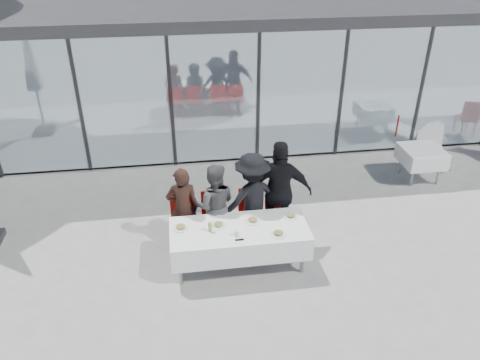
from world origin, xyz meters
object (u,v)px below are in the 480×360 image
(dining_table, at_px, (239,238))
(plate_c, at_px, (253,220))
(diner_a, at_px, (183,208))
(diner_b, at_px, (214,205))
(diner_c, at_px, (252,199))
(diner_chair_c, at_px, (251,212))
(diner_chair_b, at_px, (214,215))
(lounger, at_px, (431,148))
(folded_eyeglasses, at_px, (239,240))
(plate_b, at_px, (219,225))
(spare_chair_b, at_px, (395,128))
(plate_extra, at_px, (279,233))
(diner_chair_d, at_px, (278,210))
(spare_table_right, at_px, (421,156))
(juice_bottle, at_px, (210,227))
(plate_d, at_px, (291,216))
(diner_chair_a, at_px, (184,217))
(diner_d, at_px, (280,192))
(plate_a, at_px, (181,227))

(dining_table, bearing_deg, plate_c, 31.24)
(diner_a, bearing_deg, diner_b, 179.42)
(diner_c, bearing_deg, diner_chair_c, -105.87)
(diner_chair_b, height_order, lounger, diner_chair_b)
(diner_c, bearing_deg, folded_eyeglasses, 54.00)
(plate_b, bearing_deg, spare_chair_b, 38.51)
(plate_extra, distance_m, lounger, 5.79)
(diner_chair_d, bearing_deg, dining_table, -137.48)
(diner_chair_b, relative_size, spare_table_right, 1.13)
(diner_chair_c, bearing_deg, lounger, 27.52)
(plate_c, xyz_separation_m, juice_bottle, (-0.72, -0.17, 0.06))
(plate_b, distance_m, lounger, 6.35)
(spare_chair_b, relative_size, lounger, 0.67)
(diner_chair_b, height_order, diner_chair_c, same)
(diner_b, height_order, plate_d, diner_b)
(diner_chair_b, bearing_deg, juice_bottle, -99.91)
(diner_c, bearing_deg, lounger, -167.77)
(diner_b, bearing_deg, spare_chair_b, -138.22)
(diner_a, relative_size, plate_c, 5.94)
(diner_chair_d, bearing_deg, plate_b, -150.47)
(diner_c, xyz_separation_m, folded_eyeglasses, (-0.37, -1.01, -0.10))
(diner_chair_c, height_order, juice_bottle, diner_chair_c)
(dining_table, xyz_separation_m, folded_eyeglasses, (-0.04, -0.32, 0.22))
(diner_chair_a, relative_size, diner_chair_c, 1.00)
(lounger, bearing_deg, diner_chair_c, -152.48)
(diner_chair_c, bearing_deg, diner_b, -174.58)
(spare_chair_b, bearing_deg, plate_b, -141.49)
(diner_chair_d, distance_m, plate_d, 0.61)
(spare_chair_b, bearing_deg, diner_chair_c, -142.59)
(plate_extra, bearing_deg, plate_c, 129.48)
(diner_b, relative_size, diner_d, 0.82)
(diner_b, height_order, spare_table_right, diner_b)
(plate_b, bearing_deg, plate_d, 4.23)
(diner_chair_b, relative_size, juice_bottle, 5.82)
(diner_chair_a, relative_size, lounger, 0.67)
(diner_b, height_order, lounger, diner_b)
(plate_d, distance_m, lounger, 5.27)
(dining_table, bearing_deg, plate_d, 11.95)
(plate_b, bearing_deg, diner_a, 133.55)
(diner_chair_c, distance_m, plate_d, 0.84)
(diner_d, bearing_deg, plate_a, 28.04)
(plate_a, relative_size, spare_table_right, 0.30)
(diner_chair_b, distance_m, plate_a, 0.90)
(diner_c, bearing_deg, diner_chair_b, -21.29)
(diner_chair_d, bearing_deg, lounger, 30.11)
(diner_chair_b, height_order, plate_a, diner_chair_b)
(plate_extra, height_order, spare_chair_b, spare_chair_b)
(diner_chair_c, distance_m, plate_c, 0.65)
(diner_b, height_order, diner_chair_b, diner_b)
(diner_chair_c, bearing_deg, diner_d, -7.32)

